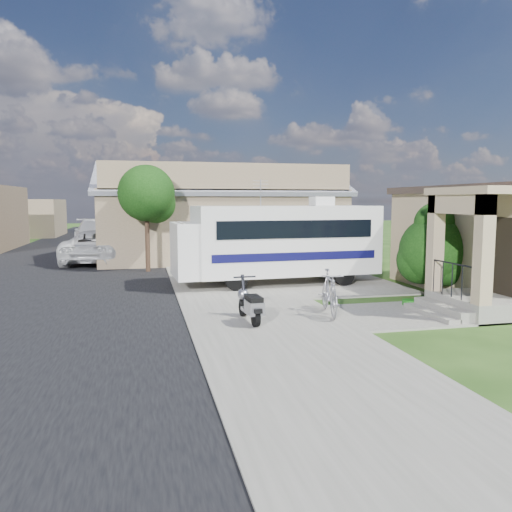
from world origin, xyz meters
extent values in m
plane|color=#1D3B10|center=(0.00, 0.00, 0.00)|extent=(120.00, 120.00, 0.00)
cube|color=black|center=(-7.50, 10.00, 0.01)|extent=(9.00, 80.00, 0.02)
cube|color=slate|center=(-1.00, 10.00, 0.03)|extent=(4.00, 80.00, 0.06)
cube|color=slate|center=(1.50, 4.50, 0.03)|extent=(7.00, 6.00, 0.05)
cube|color=slate|center=(3.00, -1.00, 0.03)|extent=(4.00, 3.00, 0.05)
cube|color=black|center=(5.48, 2.70, 1.70)|extent=(0.04, 1.10, 1.20)
cube|color=black|center=(5.48, -1.30, 1.55)|extent=(0.04, 0.95, 2.10)
cube|color=slate|center=(4.70, -1.30, 0.25)|extent=(1.60, 2.40, 0.50)
cube|color=slate|center=(3.70, -1.30, 0.16)|extent=(0.40, 2.16, 0.32)
cube|color=slate|center=(3.35, -1.30, 0.08)|extent=(0.35, 2.16, 0.16)
cube|color=#998361|center=(4.08, -0.28, 1.85)|extent=(0.35, 0.35, 2.70)
cube|color=#998361|center=(4.08, -2.33, 1.85)|extent=(0.35, 0.35, 2.70)
cube|color=#998361|center=(4.08, -1.30, 2.95)|extent=(0.35, 2.40, 0.50)
cube|color=#998361|center=(4.90, -1.30, 3.30)|extent=(2.10, 2.70, 0.20)
cylinder|color=black|center=(3.95, -1.30, 1.40)|extent=(0.04, 1.70, 0.04)
cube|color=#706246|center=(0.00, 14.00, 1.80)|extent=(12.00, 8.00, 3.60)
cube|color=slate|center=(0.00, 12.00, 4.15)|extent=(12.50, 4.40, 1.78)
cube|color=slate|center=(0.00, 16.00, 4.15)|extent=(12.50, 4.40, 1.78)
cube|color=slate|center=(0.00, 14.00, 4.85)|extent=(12.50, 0.50, 0.22)
cube|color=#706246|center=(0.00, 10.10, 4.15)|extent=(11.76, 0.20, 1.30)
cube|color=#706246|center=(-15.00, 34.00, 1.60)|extent=(8.00, 7.00, 3.20)
cylinder|color=black|center=(-3.80, 9.00, 1.57)|extent=(0.20, 0.20, 3.15)
sphere|color=black|center=(-3.80, 9.00, 3.38)|extent=(2.40, 2.40, 2.40)
sphere|color=black|center=(-3.40, 9.20, 2.93)|extent=(1.68, 1.68, 1.68)
cylinder|color=black|center=(-3.80, 19.00, 1.65)|extent=(0.20, 0.20, 3.29)
sphere|color=black|center=(-3.80, 19.00, 3.53)|extent=(2.40, 2.40, 2.40)
sphere|color=black|center=(-3.40, 19.20, 3.06)|extent=(1.68, 1.68, 1.68)
cylinder|color=black|center=(-3.80, 28.00, 1.50)|extent=(0.20, 0.20, 3.01)
sphere|color=black|center=(-3.80, 28.00, 3.22)|extent=(2.40, 2.40, 2.40)
sphere|color=black|center=(-3.40, 28.20, 2.79)|extent=(1.68, 1.68, 1.68)
cube|color=silver|center=(1.06, 4.52, 1.64)|extent=(6.70, 2.73, 2.44)
cube|color=silver|center=(-2.60, 4.31, 1.36)|extent=(0.88, 2.27, 1.88)
cube|color=black|center=(-2.77, 4.30, 1.88)|extent=(0.17, 2.00, 0.85)
cube|color=black|center=(1.12, 3.34, 2.08)|extent=(5.58, 0.35, 0.61)
cube|color=black|center=(0.99, 5.71, 2.08)|extent=(5.58, 0.35, 0.61)
cube|color=#0B0B38|center=(1.12, 3.34, 1.16)|extent=(5.91, 0.36, 0.28)
cube|color=#0B0B38|center=(0.99, 5.71, 1.16)|extent=(5.91, 0.36, 0.28)
cube|color=silver|center=(2.46, 4.61, 3.03)|extent=(0.79, 0.70, 0.33)
cylinder|color=#95939A|center=(0.12, 4.47, 3.34)|extent=(0.04, 0.04, 0.94)
cylinder|color=black|center=(-0.99, 3.37, 0.42)|extent=(0.77, 0.31, 0.75)
cylinder|color=black|center=(-1.11, 5.43, 0.42)|extent=(0.77, 0.31, 0.75)
cylinder|color=black|center=(2.95, 3.60, 0.42)|extent=(0.77, 0.31, 0.75)
cylinder|color=black|center=(2.83, 5.66, 0.42)|extent=(0.77, 0.31, 0.75)
cylinder|color=black|center=(5.18, 1.50, 0.44)|extent=(0.18, 0.18, 0.89)
sphere|color=black|center=(5.18, 1.50, 1.44)|extent=(2.22, 2.22, 2.22)
sphere|color=black|center=(5.63, 1.84, 1.89)|extent=(1.78, 1.78, 1.78)
sphere|color=black|center=(4.85, 1.72, 1.11)|extent=(1.55, 1.55, 1.55)
sphere|color=black|center=(5.40, 1.17, 1.00)|extent=(1.33, 1.33, 1.33)
sphere|color=black|center=(5.18, 1.50, 2.33)|extent=(1.33, 1.33, 1.33)
cylinder|color=black|center=(-1.43, -1.53, 0.29)|extent=(0.15, 0.47, 0.46)
cylinder|color=black|center=(-1.50, -0.37, 0.29)|extent=(0.15, 0.47, 0.46)
cube|color=#95939A|center=(-1.46, -1.00, 0.35)|extent=(0.35, 0.60, 0.08)
cube|color=#95939A|center=(-1.43, -1.42, 0.50)|extent=(0.39, 0.60, 0.32)
cube|color=black|center=(-1.44, -1.37, 0.71)|extent=(0.35, 0.65, 0.13)
cube|color=black|center=(-1.42, -1.69, 0.48)|extent=(0.20, 0.22, 0.11)
cylinder|color=black|center=(-1.49, -0.45, 0.71)|extent=(0.11, 0.36, 0.88)
sphere|color=#95939A|center=(-1.50, -0.37, 0.64)|extent=(0.29, 0.29, 0.29)
sphere|color=black|center=(-1.50, -0.29, 0.64)|extent=(0.13, 0.13, 0.13)
cylinder|color=black|center=(-1.49, -0.53, 1.11)|extent=(0.58, 0.07, 0.04)
cube|color=black|center=(-1.50, -0.37, 0.42)|extent=(0.16, 0.30, 0.06)
imported|color=#95939A|center=(0.76, -0.68, 0.59)|extent=(0.89, 2.02, 1.17)
imported|color=silver|center=(-6.09, 12.85, 0.81)|extent=(3.46, 6.16, 1.63)
imported|color=silver|center=(-6.71, 19.46, 0.97)|extent=(3.65, 7.03, 1.95)
cylinder|color=#176514|center=(3.46, -0.02, 0.09)|extent=(0.39, 0.39, 0.17)
camera|label=1|loc=(-4.00, -12.84, 3.03)|focal=35.00mm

